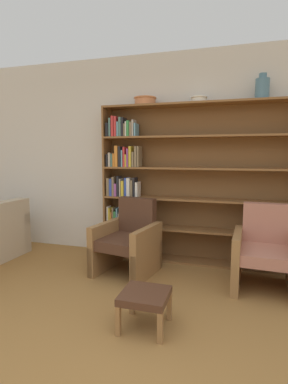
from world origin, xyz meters
TOP-DOWN VIEW (x-y plane):
  - wall_back at (0.00, 2.81)m, footprint 12.00×0.06m
  - bookshelf at (-0.01, 2.64)m, footprint 2.55×0.30m
  - bowl_copper at (-0.50, 2.62)m, footprint 0.30×0.30m
  - bowl_slate at (0.19, 2.62)m, footprint 0.21×0.21m
  - vase_tall at (0.92, 2.62)m, footprint 0.16×0.16m
  - armchair_leather at (-0.55, 2.07)m, footprint 0.76×0.79m
  - armchair_cushioned at (0.98, 2.07)m, footprint 0.68×0.72m
  - footstool at (-0.03, 0.98)m, footprint 0.38×0.38m

SIDE VIEW (x-z plane):
  - footstool at x=-0.03m, z-range 0.10..0.40m
  - armchair_leather at x=-0.55m, z-range -0.06..0.82m
  - armchair_cushioned at x=0.98m, z-range -0.06..0.82m
  - bookshelf at x=-0.01m, z-range 0.00..2.06m
  - wall_back at x=0.00m, z-range 0.00..2.75m
  - bowl_slate at x=0.19m, z-range 2.06..2.14m
  - bowl_copper at x=-0.50m, z-range 2.06..2.16m
  - vase_tall at x=0.92m, z-range 2.03..2.33m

